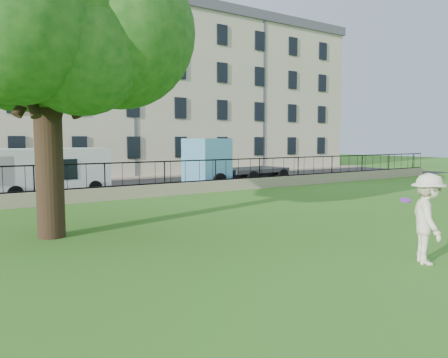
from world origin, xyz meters
TOP-DOWN VIEW (x-y plane):
  - ground at (0.00, 0.00)m, footprint 120.00×120.00m
  - retaining_wall at (0.00, 12.00)m, footprint 50.00×0.40m
  - iron_railing at (0.00, 12.00)m, footprint 50.00×0.05m
  - street at (0.00, 16.70)m, footprint 60.00×9.00m
  - sidewalk at (0.00, 21.90)m, footprint 60.00×1.40m
  - building_row at (0.00, 27.57)m, footprint 56.40×10.40m
  - tree at (-3.92, 5.61)m, footprint 7.89×6.09m
  - man at (2.50, -1.96)m, footprint 1.44×1.47m
  - frisbee at (3.33, -0.86)m, footprint 0.28×0.27m
  - white_van at (-1.64, 15.40)m, footprint 5.75×2.73m
  - blue_truck at (9.17, 14.40)m, footprint 6.97×3.08m

SIDE VIEW (x-z plane):
  - ground at x=0.00m, z-range 0.00..0.00m
  - street at x=0.00m, z-range 0.00..0.01m
  - sidewalk at x=0.00m, z-range 0.00..0.12m
  - retaining_wall at x=0.00m, z-range 0.00..0.60m
  - man at x=2.50m, z-range 0.00..2.03m
  - iron_railing at x=0.00m, z-range 0.59..1.72m
  - white_van at x=-1.64m, z-range 0.00..2.33m
  - frisbee at x=3.33m, z-range 1.18..1.30m
  - blue_truck at x=9.17m, z-range 0.00..2.83m
  - tree at x=-3.92m, z-range 1.54..11.20m
  - building_row at x=0.00m, z-range 0.02..13.82m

